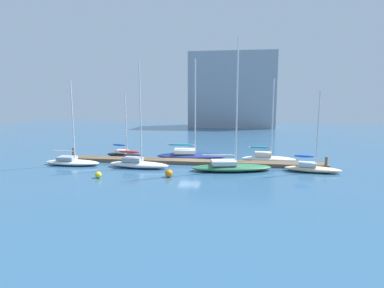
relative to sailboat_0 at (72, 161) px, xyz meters
name	(u,v)px	position (x,y,z in m)	size (l,w,h in m)	color
ground_plane	(189,163)	(13.16, 2.74, -0.45)	(120.00, 120.00, 0.00)	#2D567A
dock_pier	(189,162)	(13.16, 2.74, -0.24)	(30.66, 1.82, 0.42)	brown
dock_piling_near_end	(73,153)	(-1.76, 3.50, 0.23)	(0.28, 0.28, 1.35)	brown
dock_piling_far_end	(326,163)	(28.09, 1.98, 0.23)	(0.28, 0.28, 1.35)	brown
sailboat_0	(72,161)	(0.00, 0.00, 0.00)	(6.42, 2.03, 9.50)	white
sailboat_1	(125,154)	(4.30, 5.26, 0.03)	(5.48, 2.56, 7.98)	black
sailboat_2	(138,163)	(7.89, -0.22, 0.12)	(6.91, 2.34, 11.34)	white
sailboat_3	(191,154)	(12.88, 5.61, 0.09)	(9.03, 4.09, 12.27)	navy
sailboat_4	(231,166)	(18.01, -0.16, 0.08)	(8.76, 4.13, 13.57)	#2D7047
sailboat_5	(268,157)	(22.25, 4.94, 0.11)	(6.38, 1.85, 9.78)	white
sailboat_6	(312,167)	(26.30, 0.50, 0.05)	(5.74, 2.33, 8.30)	beige
mooring_buoy_yellow	(98,175)	(5.53, -4.99, -0.14)	(0.62, 0.62, 0.62)	yellow
mooring_buoy_orange	(169,173)	(12.15, -3.70, -0.07)	(0.76, 0.76, 0.76)	orange
harbor_building_distant	(232,90)	(16.95, 49.72, 8.95)	(21.57, 9.95, 18.79)	#9399A3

